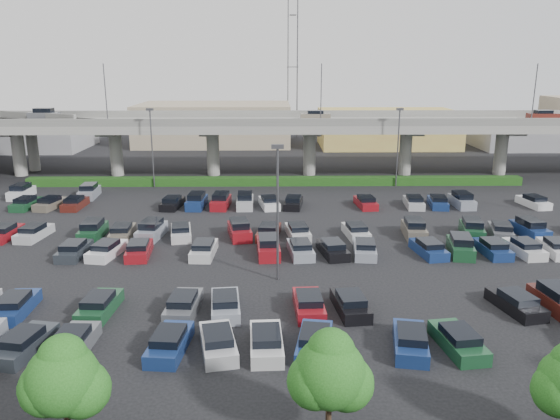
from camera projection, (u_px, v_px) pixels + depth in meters
The scene contains 8 objects.
ground at pixel (277, 245), 49.09m from camera, with size 280.00×280.00×0.00m, color black.
overpass at pixel (273, 127), 78.18m from camera, with size 150.00×13.00×15.80m.
hedge at pixel (275, 181), 73.08m from camera, with size 66.00×1.60×1.10m, color #163710.
tree_row at pixel (299, 372), 22.58m from camera, with size 65.07×3.66×5.94m.
parked_cars at pixel (256, 251), 45.85m from camera, with size 63.11×41.60×1.67m.
light_poles at pixel (231, 173), 49.34m from camera, with size 66.90×48.38×10.30m.
distant_buildings at pixel (337, 126), 107.93m from camera, with size 138.00×24.00×9.00m.
comm_tower at pixel (293, 64), 116.48m from camera, with size 2.40×2.40×30.00m.
Camera 1 is at (-0.35, -46.55, 15.92)m, focal length 35.00 mm.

